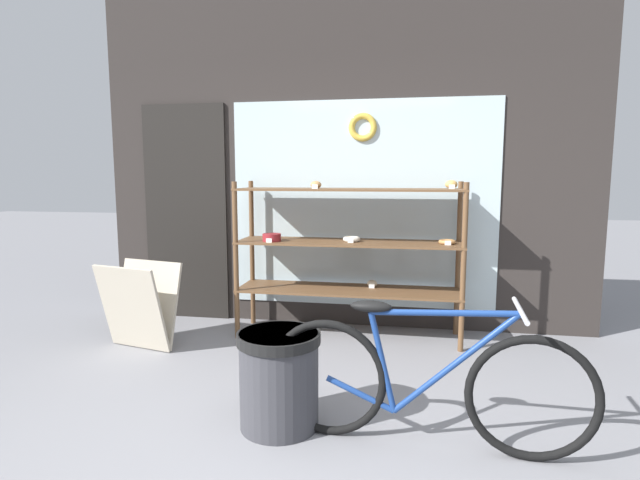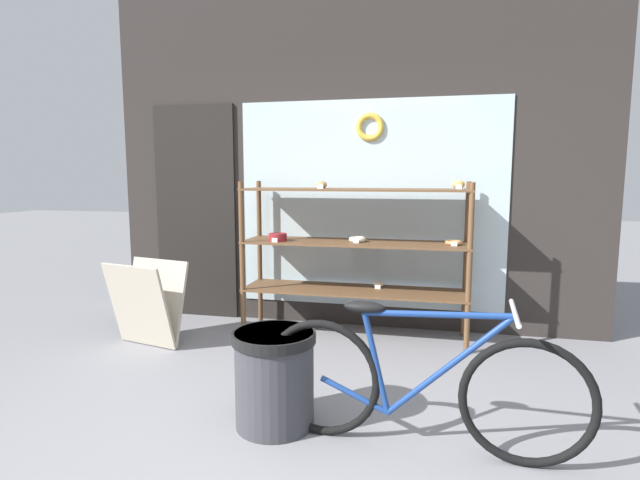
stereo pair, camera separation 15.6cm
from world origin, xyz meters
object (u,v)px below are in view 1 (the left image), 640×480
object	(u,v)px
bicycle	(423,383)
trash_bin	(279,375)
sandwich_board	(140,306)
display_case	(348,243)

from	to	relation	value
bicycle	trash_bin	bearing A→B (deg)	178.41
sandwich_board	trash_bin	world-z (taller)	sandwich_board
sandwich_board	display_case	bearing A→B (deg)	33.51
bicycle	sandwich_board	world-z (taller)	bicycle
bicycle	display_case	bearing A→B (deg)	113.34
display_case	sandwich_board	xyz separation A→B (m)	(-1.64, -0.61, -0.47)
display_case	sandwich_board	distance (m)	1.82
display_case	sandwich_board	bearing A→B (deg)	-159.52
display_case	trash_bin	distance (m)	1.75
display_case	bicycle	world-z (taller)	display_case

